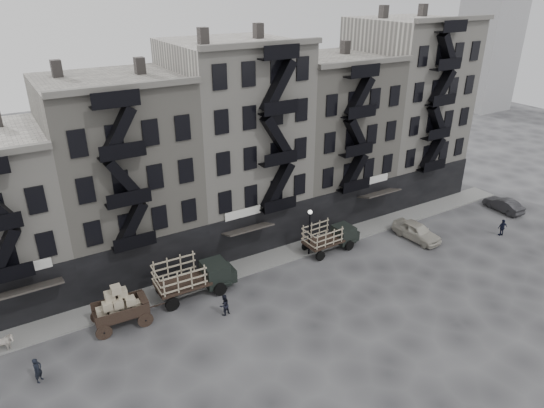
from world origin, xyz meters
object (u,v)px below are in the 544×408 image
pedestrian_west (38,370)px  policeman (502,228)px  car_east (417,231)px  stake_truck_west (193,274)px  wagon (118,303)px  pedestrian_mid (224,305)px  horse (0,345)px  stake_truck_east (330,235)px  car_far (504,205)px

pedestrian_west → policeman: (38.89, -2.57, -0.01)m
car_east → policeman: size_ratio=2.87×
stake_truck_west → pedestrian_west: stake_truck_west is taller
wagon → car_east: size_ratio=0.84×
pedestrian_mid → wagon: bearing=-36.2°
horse → pedestrian_mid: 14.14m
policeman → stake_truck_east: bearing=-6.3°
stake_truck_east → car_east: (7.89, -2.49, -0.68)m
car_east → pedestrian_mid: size_ratio=2.90×
horse → car_far: 45.46m
car_east → pedestrian_west: (-31.67, -0.99, 0.03)m
car_far → pedestrian_west: (-43.67, -0.68, 0.14)m
horse → pedestrian_west: (1.70, -3.64, 0.10)m
stake_truck_west → stake_truck_east: bearing=1.5°
wagon → pedestrian_west: wagon is taller
horse → policeman: 41.06m
car_far → pedestrian_west: size_ratio=2.50×
stake_truck_west → policeman: stake_truck_west is taller
car_east → car_far: bearing=-6.1°
pedestrian_west → pedestrian_mid: 11.98m
pedestrian_west → pedestrian_mid: size_ratio=1.02×
stake_truck_west → car_east: 20.71m
car_far → horse: bearing=0.1°
horse → wagon: bearing=-89.6°
stake_truck_east → stake_truck_west: bearing=178.2°
wagon → car_far: bearing=-0.2°
car_east → pedestrian_mid: 19.71m
stake_truck_west → horse: bearing=-179.4°
stake_truck_west → wagon: bearing=-170.4°
horse → car_far: bearing=-85.2°
wagon → pedestrian_west: 6.13m
wagon → stake_truck_east: 18.36m
stake_truck_east → pedestrian_west: 24.04m
wagon → pedestrian_mid: wagon is taller
pedestrian_mid → car_east: bearing=168.1°
pedestrian_mid → stake_truck_east: bearing=-178.5°
wagon → pedestrian_west: (-5.44, -2.63, -1.01)m
car_far → pedestrian_west: pedestrian_west is taller
pedestrian_west → pedestrian_mid: bearing=-47.3°
stake_truck_west → pedestrian_mid: size_ratio=3.75×
horse → stake_truck_west: stake_truck_west is taller
pedestrian_west → car_far: bearing=-46.7°
stake_truck_east → pedestrian_mid: 12.30m
horse → car_east: bearing=-86.1°
stake_truck_east → car_east: size_ratio=1.12×
car_east → policeman: (7.22, -3.56, 0.02)m
stake_truck_east → wagon: bearing=-179.3°
horse → stake_truck_east: stake_truck_east is taller
stake_truck_west → car_far: size_ratio=1.47×
horse → stake_truck_west: size_ratio=0.28×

